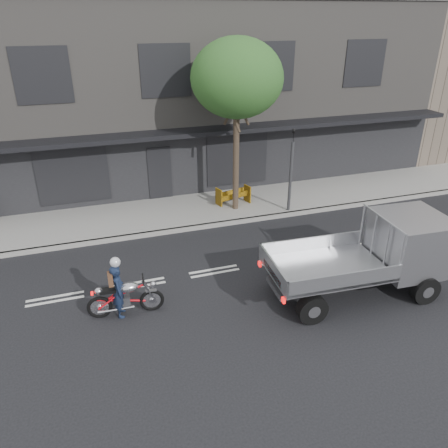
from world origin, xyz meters
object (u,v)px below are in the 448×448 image
(motorcycle, at_px, (125,297))
(flatbed_ute, at_px, (395,247))
(traffic_light_pole, at_px, (291,175))
(construction_barrier, at_px, (235,197))
(rider, at_px, (119,291))
(street_tree, at_px, (237,79))

(motorcycle, xyz_separation_m, flatbed_ute, (7.60, -1.14, 0.81))
(traffic_light_pole, height_order, motorcycle, traffic_light_pole)
(construction_barrier, bearing_deg, rider, -132.53)
(street_tree, height_order, flatbed_ute, street_tree)
(traffic_light_pole, bearing_deg, construction_barrier, 149.45)
(traffic_light_pole, xyz_separation_m, motorcycle, (-7.10, -4.67, -1.11))
(traffic_light_pole, xyz_separation_m, flatbed_ute, (0.50, -5.80, -0.29))
(motorcycle, distance_m, flatbed_ute, 7.73)
(motorcycle, relative_size, construction_barrier, 1.51)
(traffic_light_pole, bearing_deg, motorcycle, -146.69)
(street_tree, xyz_separation_m, rider, (-5.25, -5.52, -4.51))
(traffic_light_pole, relative_size, motorcycle, 1.69)
(rider, xyz_separation_m, flatbed_ute, (7.75, -1.14, 0.59))
(traffic_light_pole, bearing_deg, flatbed_ute, -85.10)
(rider, bearing_deg, motorcycle, -85.13)
(flatbed_ute, bearing_deg, motorcycle, 174.73)
(motorcycle, bearing_deg, construction_barrier, 53.18)
(rider, height_order, construction_barrier, rider)
(traffic_light_pole, xyz_separation_m, rider, (-7.25, -4.67, -0.88))
(flatbed_ute, distance_m, construction_barrier, 7.40)
(motorcycle, xyz_separation_m, construction_barrier, (5.17, 5.80, -0.01))
(motorcycle, height_order, flatbed_ute, flatbed_ute)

